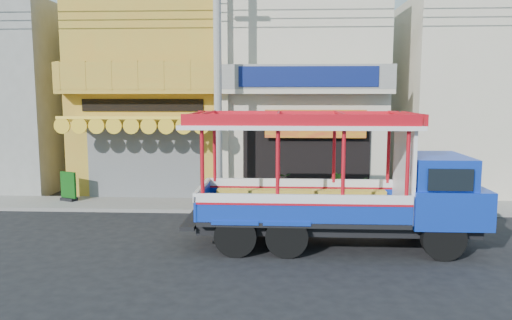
{
  "coord_description": "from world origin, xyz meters",
  "views": [
    {
      "loc": [
        1.11,
        -13.12,
        3.92
      ],
      "look_at": [
        0.3,
        2.5,
        1.88
      ],
      "focal_mm": 35.0,
      "sensor_mm": 36.0,
      "label": 1
    }
  ],
  "objects": [
    {
      "name": "shophouse_right",
      "position": [
        2.0,
        7.96,
        4.11
      ],
      "size": [
        6.0,
        6.75,
        8.24
      ],
      "color": "beige",
      "rests_on": "ground"
    },
    {
      "name": "songthaew_truck",
      "position": [
        3.0,
        -0.4,
        1.68
      ],
      "size": [
        7.46,
        2.55,
        3.48
      ],
      "color": "black",
      "rests_on": "ground"
    },
    {
      "name": "filler_building_right",
      "position": [
        9.0,
        8.0,
        3.8
      ],
      "size": [
        6.0,
        6.0,
        7.6
      ],
      "primitive_type": "cube",
      "color": "beige",
      "rests_on": "ground"
    },
    {
      "name": "shophouse_left",
      "position": [
        -4.0,
        7.96,
        4.11
      ],
      "size": [
        6.0,
        7.5,
        8.24
      ],
      "color": "gold",
      "rests_on": "ground"
    },
    {
      "name": "green_sign",
      "position": [
        -6.59,
        4.23,
        0.56
      ],
      "size": [
        0.66,
        0.52,
        1.05
      ],
      "color": "black",
      "rests_on": "sidewalk"
    },
    {
      "name": "potted_plant_c",
      "position": [
        3.9,
        4.13,
        0.61
      ],
      "size": [
        0.66,
        0.66,
        0.98
      ],
      "primitive_type": "imported",
      "rotation": [
        0.0,
        0.0,
        4.46
      ],
      "color": "#204E16",
      "rests_on": "sidewalk"
    },
    {
      "name": "potted_plant_b",
      "position": [
        3.01,
        3.99,
        0.67
      ],
      "size": [
        0.7,
        0.76,
        1.1
      ],
      "primitive_type": "imported",
      "rotation": [
        0.0,
        0.0,
        2.03
      ],
      "color": "#204E16",
      "rests_on": "sidewalk"
    },
    {
      "name": "ground",
      "position": [
        0.0,
        0.0,
        0.0
      ],
      "size": [
        90.0,
        90.0,
        0.0
      ],
      "primitive_type": "plane",
      "color": "black",
      "rests_on": "ground"
    },
    {
      "name": "party_pilaster",
      "position": [
        -1.0,
        4.85,
        4.0
      ],
      "size": [
        0.35,
        0.3,
        8.0
      ],
      "primitive_type": "cube",
      "color": "beige",
      "rests_on": "ground"
    },
    {
      "name": "sidewalk",
      "position": [
        0.0,
        4.0,
        0.06
      ],
      "size": [
        30.0,
        2.0,
        0.12
      ],
      "primitive_type": "cube",
      "color": "slate",
      "rests_on": "ground"
    },
    {
      "name": "filler_building_left",
      "position": [
        -11.0,
        8.0,
        3.8
      ],
      "size": [
        6.0,
        6.0,
        7.6
      ],
      "primitive_type": "cube",
      "color": "gray",
      "rests_on": "ground"
    },
    {
      "name": "utility_pole",
      "position": [
        -0.85,
        3.3,
        5.03
      ],
      "size": [
        28.0,
        0.26,
        9.0
      ],
      "color": "gray",
      "rests_on": "ground"
    },
    {
      "name": "potted_plant_a",
      "position": [
        0.91,
        4.09,
        0.67
      ],
      "size": [
        1.31,
        1.28,
        1.11
      ],
      "primitive_type": "imported",
      "rotation": [
        0.0,
        0.0,
        0.62
      ],
      "color": "#204E16",
      "rests_on": "sidewalk"
    }
  ]
}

